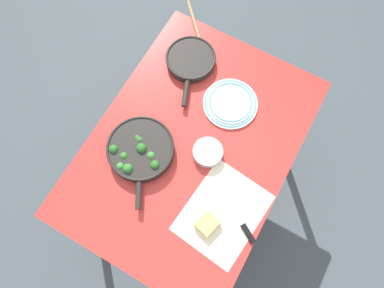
{
  "coord_description": "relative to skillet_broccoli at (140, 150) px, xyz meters",
  "views": [
    {
      "loc": [
        0.41,
        0.23,
        2.24
      ],
      "look_at": [
        0.0,
        0.0,
        0.79
      ],
      "focal_mm": 32.0,
      "sensor_mm": 36.0,
      "label": 1
    }
  ],
  "objects": [
    {
      "name": "wooden_spoon",
      "position": [
        -0.64,
        -0.06,
        -0.02
      ],
      "size": [
        0.3,
        0.28,
        0.02
      ],
      "rotation": [
        0.0,
        0.0,
        0.75
      ],
      "color": "#A87A4C",
      "rests_on": "dining_table_red"
    },
    {
      "name": "dining_table_red",
      "position": [
        -0.14,
        0.18,
        -0.12
      ],
      "size": [
        1.2,
        0.86,
        0.77
      ],
      "color": "#B72D28",
      "rests_on": "ground_plane"
    },
    {
      "name": "grater_knife",
      "position": [
        0.05,
        0.53,
        -0.02
      ],
      "size": [
        0.17,
        0.26,
        0.02
      ],
      "rotation": [
        0.0,
        0.0,
        4.17
      ],
      "color": "silver",
      "rests_on": "dining_table_red"
    },
    {
      "name": "dinner_plate_stack",
      "position": [
        -0.4,
        0.24,
        -0.02
      ],
      "size": [
        0.26,
        0.26,
        0.03
      ],
      "color": "white",
      "rests_on": "dining_table_red"
    },
    {
      "name": "parchment_sheet",
      "position": [
        0.06,
        0.45,
        -0.03
      ],
      "size": [
        0.4,
        0.33,
        0.0
      ],
      "color": "beige",
      "rests_on": "dining_table_red"
    },
    {
      "name": "cheese_block",
      "position": [
        0.13,
        0.41,
        -0.01
      ],
      "size": [
        0.1,
        0.09,
        0.04
      ],
      "color": "#E0C15B",
      "rests_on": "dining_table_red"
    },
    {
      "name": "prep_bowl_steel",
      "position": [
        -0.14,
        0.26,
        -0.01
      ],
      "size": [
        0.13,
        0.13,
        0.04
      ],
      "color": "#B7B7BC",
      "rests_on": "dining_table_red"
    },
    {
      "name": "skillet_eggs",
      "position": [
        -0.51,
        -0.03,
        -0.01
      ],
      "size": [
        0.36,
        0.24,
        0.05
      ],
      "rotation": [
        0.0,
        0.0,
        0.38
      ],
      "color": "black",
      "rests_on": "dining_table_red"
    },
    {
      "name": "ground_plane",
      "position": [
        -0.14,
        0.18,
        -0.8
      ],
      "size": [
        14.0,
        14.0,
        0.0
      ],
      "primitive_type": "plane",
      "color": "#424C51"
    },
    {
      "name": "skillet_broccoli",
      "position": [
        0.0,
        0.0,
        0.0
      ],
      "size": [
        0.39,
        0.3,
        0.07
      ],
      "rotation": [
        0.0,
        0.0,
        0.51
      ],
      "color": "black",
      "rests_on": "dining_table_red"
    }
  ]
}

